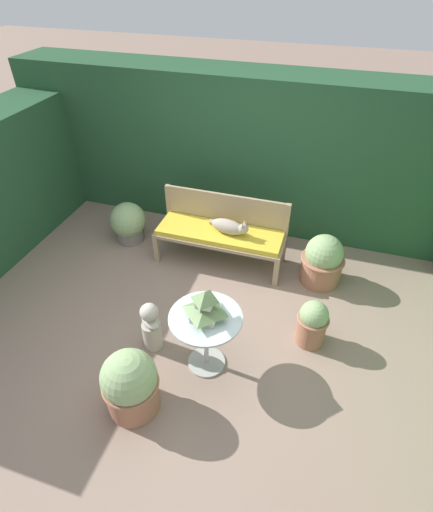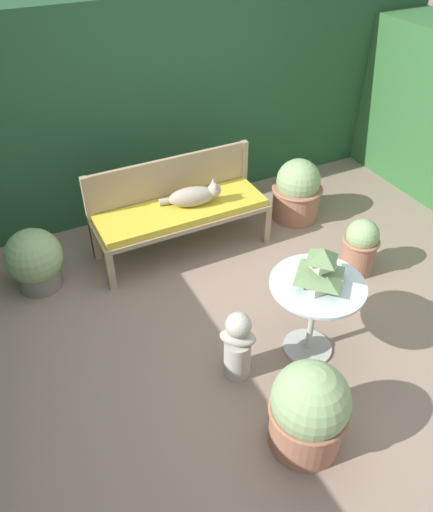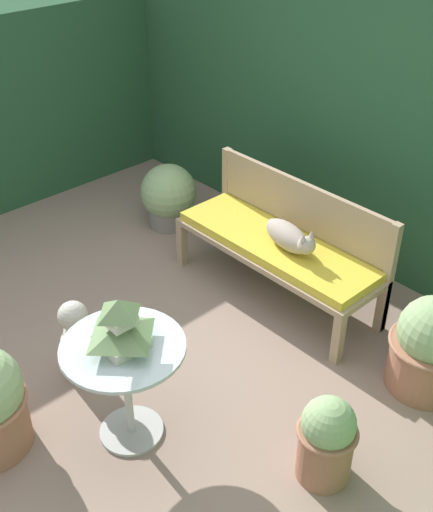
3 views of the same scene
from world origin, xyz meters
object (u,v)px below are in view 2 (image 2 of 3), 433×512
at_px(garden_bench, 182,213).
at_px(potted_plant_patio_mid, 35,261).
at_px(garden_bust, 238,345).
at_px(patio_table, 315,299).
at_px(potted_plant_bench_right, 297,191).
at_px(potted_plant_table_near, 360,246).
at_px(potted_plant_hedge_corner, 309,410).
at_px(cat, 194,196).
at_px(pagoda_birdhouse, 320,269).

distance_m(garden_bench, potted_plant_patio_mid, 1.30).
relative_size(garden_bench, potted_plant_patio_mid, 2.88).
bearing_deg(garden_bust, patio_table, 34.22).
distance_m(garden_bench, potted_plant_bench_right, 1.24).
relative_size(potted_plant_bench_right, potted_plant_table_near, 1.20).
bearing_deg(potted_plant_hedge_corner, garden_bench, 86.86).
distance_m(patio_table, potted_plant_patio_mid, 2.30).
bearing_deg(potted_plant_bench_right, potted_plant_hedge_corner, -122.30).
xyz_separation_m(cat, garden_bust, (-0.36, -1.47, -0.27)).
height_order(cat, potted_plant_bench_right, cat).
height_order(potted_plant_hedge_corner, potted_plant_bench_right, potted_plant_hedge_corner).
bearing_deg(pagoda_birdhouse, potted_plant_patio_mid, 135.32).
height_order(potted_plant_table_near, potted_plant_patio_mid, potted_plant_patio_mid).
distance_m(patio_table, garden_bust, 0.62).
distance_m(pagoda_birdhouse, potted_plant_hedge_corner, 0.89).
xyz_separation_m(cat, potted_plant_patio_mid, (-1.41, 0.09, -0.29)).
height_order(garden_bench, potted_plant_bench_right, potted_plant_bench_right).
relative_size(pagoda_birdhouse, garden_bust, 0.54).
relative_size(pagoda_birdhouse, potted_plant_table_near, 0.58).
relative_size(cat, potted_plant_patio_mid, 0.97).
bearing_deg(potted_plant_bench_right, potted_plant_patio_mid, 178.27).
height_order(pagoda_birdhouse, potted_plant_patio_mid, pagoda_birdhouse).
relative_size(garden_bench, potted_plant_bench_right, 2.51).
distance_m(potted_plant_bench_right, potted_plant_table_near, 0.97).
distance_m(cat, potted_plant_table_near, 1.50).
distance_m(patio_table, potted_plant_bench_right, 1.79).
distance_m(cat, garden_bust, 1.54).
bearing_deg(garden_bust, potted_plant_patio_mid, 162.39).
height_order(garden_bench, potted_plant_table_near, potted_plant_table_near).
relative_size(garden_bust, potted_plant_hedge_corner, 0.87).
bearing_deg(garden_bench, patio_table, -77.54).
xyz_separation_m(garden_bust, potted_plant_table_near, (1.48, 0.53, -0.01)).
relative_size(garden_bench, potted_plant_hedge_corner, 2.42).
bearing_deg(cat, potted_plant_bench_right, 11.41).
xyz_separation_m(garden_bench, patio_table, (0.34, -1.53, 0.11)).
relative_size(cat, patio_table, 0.81).
bearing_deg(garden_bench, potted_plant_patio_mid, 176.41).
distance_m(cat, potted_plant_patio_mid, 1.44).
bearing_deg(patio_table, garden_bust, 175.75).
distance_m(garden_bust, potted_plant_table_near, 1.57).
bearing_deg(garden_bench, garden_bust, -99.05).
bearing_deg(pagoda_birdhouse, potted_plant_bench_right, 59.54).
xyz_separation_m(garden_bench, potted_plant_patio_mid, (-1.29, 0.08, -0.13)).
bearing_deg(potted_plant_bench_right, garden_bust, -134.72).
xyz_separation_m(patio_table, pagoda_birdhouse, (0.00, -0.00, 0.26)).
bearing_deg(pagoda_birdhouse, garden_bench, 102.46).
distance_m(potted_plant_hedge_corner, potted_plant_patio_mid, 2.51).
distance_m(garden_bench, patio_table, 1.57).
bearing_deg(potted_plant_bench_right, garden_bench, -179.79).
bearing_deg(garden_bench, cat, -5.52).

